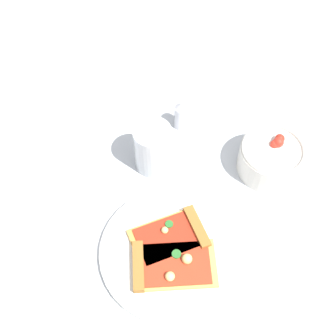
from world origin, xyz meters
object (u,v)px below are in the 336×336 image
(salad_bowl, at_px, (271,158))
(paper_napkin, at_px, (62,180))
(plate, at_px, (173,252))
(pizza_slice_far, at_px, (169,265))
(pizza_slice_near, at_px, (174,235))
(pepper_shaker, at_px, (181,115))
(soda_glass, at_px, (153,149))

(salad_bowl, xyz_separation_m, paper_napkin, (-0.41, -0.15, -0.04))
(plate, relative_size, pizza_slice_far, 1.57)
(pizza_slice_near, relative_size, pepper_shaker, 2.21)
(paper_napkin, distance_m, pepper_shaker, 0.30)
(pizza_slice_near, height_order, pizza_slice_far, pizza_slice_far)
(pepper_shaker, bearing_deg, plate, -77.49)
(salad_bowl, bearing_deg, pepper_shaker, 164.04)
(plate, relative_size, pepper_shaker, 3.69)
(pizza_slice_far, distance_m, paper_napkin, 0.30)
(salad_bowl, relative_size, soda_glass, 1.19)
(soda_glass, height_order, pepper_shaker, soda_glass)
(soda_glass, bearing_deg, plate, -62.84)
(salad_bowl, relative_size, pepper_shaker, 1.80)
(plate, distance_m, pepper_shaker, 0.32)
(pizza_slice_near, relative_size, paper_napkin, 1.19)
(pizza_slice_far, xyz_separation_m, pepper_shaker, (-0.07, 0.34, 0.02))
(pizza_slice_near, bearing_deg, plate, -76.94)
(salad_bowl, distance_m, soda_glass, 0.25)
(soda_glass, relative_size, pepper_shaker, 1.51)
(salad_bowl, bearing_deg, paper_napkin, -159.79)
(pizza_slice_near, distance_m, salad_bowl, 0.27)
(plate, xyz_separation_m, paper_napkin, (-0.27, 0.09, -0.01))
(soda_glass, bearing_deg, pizza_slice_far, -66.11)
(pizza_slice_near, relative_size, soda_glass, 1.46)
(soda_glass, bearing_deg, paper_napkin, -151.12)
(plate, distance_m, paper_napkin, 0.29)
(pizza_slice_near, xyz_separation_m, soda_glass, (-0.09, 0.16, 0.03))
(salad_bowl, bearing_deg, plate, -120.11)
(pizza_slice_near, bearing_deg, pizza_slice_far, -83.04)
(salad_bowl, bearing_deg, pizza_slice_near, -124.34)
(soda_glass, xyz_separation_m, pepper_shaker, (0.03, 0.12, -0.02))
(paper_napkin, bearing_deg, plate, -19.27)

